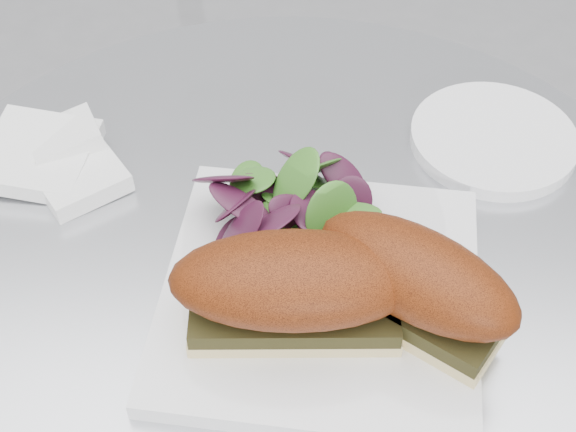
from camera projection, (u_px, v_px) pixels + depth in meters
The scene contains 7 objects.
table at pixel (288, 405), 0.84m from camera, with size 0.70×0.70×0.73m.
plate at pixel (320, 294), 0.62m from camera, with size 0.24×0.24×0.02m, color white.
sandwich_left at pixel (294, 288), 0.57m from camera, with size 0.18×0.09×0.08m.
sandwich_right at pixel (415, 282), 0.57m from camera, with size 0.17×0.15×0.08m.
salad at pixel (283, 196), 0.65m from camera, with size 0.12×0.12×0.05m, color #4C842B, non-canonical shape.
napkin at pixel (60, 168), 0.72m from camera, with size 0.12×0.12×0.02m, color white, non-canonical shape.
saucer at pixel (493, 138), 0.75m from camera, with size 0.15×0.15×0.01m, color white.
Camera 1 is at (0.02, -0.43, 1.24)m, focal length 50.00 mm.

